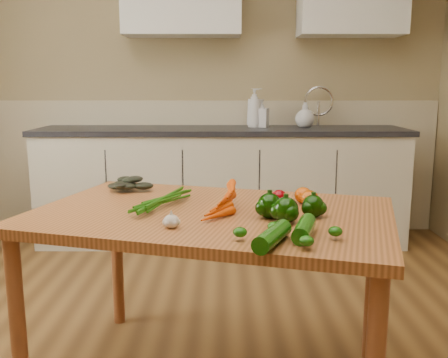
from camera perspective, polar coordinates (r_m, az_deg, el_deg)
room at (r=1.87m, az=-6.90°, el=11.31°), size 4.04×5.04×2.64m
counter_run at (r=3.95m, az=-0.13°, el=-0.54°), size 2.84×0.64×1.14m
table at (r=1.98m, az=-1.45°, el=-5.94°), size 1.57×1.23×0.74m
soap_bottle_a at (r=3.95m, az=3.48°, el=8.13°), size 0.12×0.12×0.30m
soap_bottle_b at (r=3.95m, az=4.33°, el=7.50°), size 0.12×0.13×0.22m
soap_bottle_c at (r=3.99m, az=9.23°, el=7.24°), size 0.16×0.16×0.19m
carrot_bunch at (r=1.97m, az=-2.20°, el=-2.58°), size 0.30×0.26×0.07m
leafy_greens at (r=2.34m, az=-10.69°, el=-0.26°), size 0.20×0.18×0.10m
garlic_bulb at (r=1.73m, az=-6.04°, el=-4.83°), size 0.05×0.05×0.05m
pepper_a at (r=1.86m, az=5.22°, el=-3.06°), size 0.09×0.09×0.09m
pepper_b at (r=1.89m, az=10.16°, el=-3.09°), size 0.08×0.08×0.08m
pepper_c at (r=1.80m, az=7.08°, el=-3.55°), size 0.09×0.09×0.09m
tomato_a at (r=2.09m, az=6.32°, el=-2.01°), size 0.06×0.06×0.06m
tomato_b at (r=2.11m, az=9.04°, el=-1.84°), size 0.07×0.07×0.07m
tomato_c at (r=2.05m, az=9.75°, el=-2.19°), size 0.07×0.07×0.07m
zucchini_a at (r=1.64m, az=9.16°, el=-5.64°), size 0.11×0.20×0.06m
zucchini_b at (r=1.55m, az=5.54°, el=-6.54°), size 0.14×0.22×0.06m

